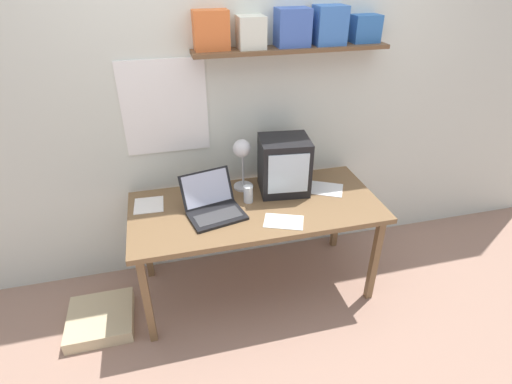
# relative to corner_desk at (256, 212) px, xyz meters

# --- Properties ---
(ground_plane) EXTENTS (12.00, 12.00, 0.00)m
(ground_plane) POSITION_rel_corner_desk_xyz_m (0.00, 0.00, -0.65)
(ground_plane) COLOR #A27D6A
(back_wall) EXTENTS (5.60, 0.24, 2.60)m
(back_wall) POSITION_rel_corner_desk_xyz_m (0.01, 0.44, 0.67)
(back_wall) COLOR silver
(back_wall) RESTS_ON ground_plane
(corner_desk) EXTENTS (1.63, 0.74, 0.71)m
(corner_desk) POSITION_rel_corner_desk_xyz_m (0.00, 0.00, 0.00)
(corner_desk) COLOR brown
(corner_desk) RESTS_ON ground_plane
(crt_monitor) EXTENTS (0.35, 0.32, 0.38)m
(crt_monitor) POSITION_rel_corner_desk_xyz_m (0.23, 0.15, 0.25)
(crt_monitor) COLOR black
(crt_monitor) RESTS_ON corner_desk
(laptop) EXTENTS (0.40, 0.39, 0.23)m
(laptop) POSITION_rel_corner_desk_xyz_m (-0.28, -0.01, 0.12)
(laptop) COLOR black
(laptop) RESTS_ON corner_desk
(desk_lamp) EXTENTS (0.15, 0.19, 0.39)m
(desk_lamp) POSITION_rel_corner_desk_xyz_m (-0.05, 0.19, 0.34)
(desk_lamp) COLOR silver
(desk_lamp) RESTS_ON corner_desk
(juice_glass) EXTENTS (0.06, 0.06, 0.12)m
(juice_glass) POSITION_rel_corner_desk_xyz_m (-0.04, 0.06, 0.11)
(juice_glass) COLOR white
(juice_glass) RESTS_ON corner_desk
(loose_paper_near_monitor) EXTENTS (0.30, 0.28, 0.00)m
(loose_paper_near_monitor) POSITION_rel_corner_desk_xyz_m (0.52, 0.08, 0.06)
(loose_paper_near_monitor) COLOR white
(loose_paper_near_monitor) RESTS_ON corner_desk
(loose_paper_near_laptop) EXTENTS (0.28, 0.23, 0.00)m
(loose_paper_near_laptop) POSITION_rel_corner_desk_xyz_m (0.12, -0.22, 0.06)
(loose_paper_near_laptop) COLOR white
(loose_paper_near_laptop) RESTS_ON corner_desk
(open_notebook) EXTENTS (0.19, 0.20, 0.00)m
(open_notebook) POSITION_rel_corner_desk_xyz_m (-0.68, 0.17, 0.06)
(open_notebook) COLOR white
(open_notebook) RESTS_ON corner_desk
(floor_cushion) EXTENTS (0.41, 0.41, 0.09)m
(floor_cushion) POSITION_rel_corner_desk_xyz_m (-1.08, -0.10, -0.60)
(floor_cushion) COLOR #CEBA90
(floor_cushion) RESTS_ON ground_plane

